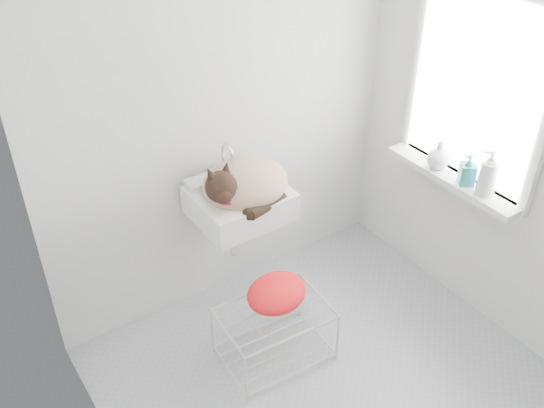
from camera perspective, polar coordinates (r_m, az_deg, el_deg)
floor at (r=3.45m, az=5.10°, el=-16.04°), size 2.20×2.00×0.02m
back_wall at (r=3.33m, az=-4.67°, el=9.40°), size 2.20×0.02×2.50m
right_wall at (r=3.36m, az=21.19°, el=7.30°), size 0.02×2.00×2.50m
left_wall at (r=2.19m, az=-16.40°, el=-7.18°), size 0.02×2.00×2.50m
window_glass at (r=3.41m, az=18.75°, el=10.10°), size 0.01×0.80×1.00m
window_frame at (r=3.40m, az=18.59°, el=10.05°), size 0.04×0.90×1.10m
windowsill at (r=3.59m, az=16.48°, el=2.32°), size 0.16×0.88×0.04m
sink at (r=3.30m, az=-3.06°, el=1.24°), size 0.50×0.44×0.20m
faucet at (r=3.36m, az=-4.75°, el=4.63°), size 0.18×0.13×0.18m
cat at (r=3.27m, az=-2.76°, el=1.77°), size 0.51×0.42×0.31m
wire_rack at (r=3.44m, az=0.24°, el=-12.28°), size 0.59×0.44×0.34m
towel at (r=3.33m, az=0.43°, el=-8.86°), size 0.39×0.30×0.14m
bottle_a at (r=3.46m, az=19.17°, el=0.88°), size 0.12×0.12×0.23m
bottle_b at (r=3.52m, az=17.60°, el=1.83°), size 0.11×0.11×0.18m
bottle_c at (r=3.63m, az=15.15°, el=3.32°), size 0.17×0.17×0.17m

